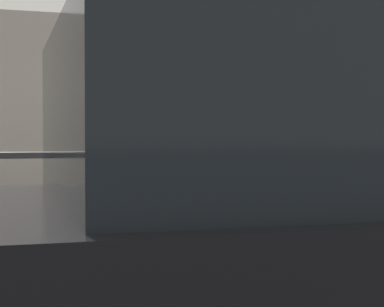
{
  "coord_description": "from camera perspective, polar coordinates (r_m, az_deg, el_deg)",
  "views": [
    {
      "loc": [
        -1.42,
        -3.45,
        1.35
      ],
      "look_at": [
        -0.2,
        0.57,
        1.25
      ],
      "focal_mm": 59.79,
      "sensor_mm": 36.0,
      "label": 1
    }
  ],
  "objects": [
    {
      "name": "sidewalk_curb",
      "position": [
        5.14,
        -0.24,
        -13.09
      ],
      "size": [
        36.0,
        2.64,
        0.13
      ],
      "primitive_type": "cube",
      "color": "#ADA8A0",
      "rests_on": "ground"
    },
    {
      "name": "parking_meter",
      "position": [
        4.17,
        4.63,
        -0.7
      ],
      "size": [
        0.17,
        0.18,
        1.47
      ],
      "rotation": [
        0.0,
        0.0,
        3.07
      ],
      "color": "slate",
      "rests_on": "sidewalk_curb"
    },
    {
      "name": "pedestrian_at_meter",
      "position": [
        4.22,
        -2.98,
        -2.54
      ],
      "size": [
        0.71,
        0.5,
        1.64
      ],
      "rotation": [
        0.0,
        0.0,
        -0.33
      ],
      "color": "brown",
      "rests_on": "sidewalk_curb"
    },
    {
      "name": "parked_sedan_black",
      "position": [
        2.64,
        10.58,
        -9.0
      ],
      "size": [
        4.61,
        1.84,
        1.76
      ],
      "rotation": [
        0.0,
        0.0,
        -1.58
      ],
      "color": "black",
      "rests_on": "ground"
    },
    {
      "name": "background_railing",
      "position": [
        6.0,
        -3.11,
        -2.83
      ],
      "size": [
        24.06,
        0.06,
        1.1
      ],
      "color": "black",
      "rests_on": "sidewalk_curb"
    },
    {
      "name": "backdrop_wall",
      "position": [
        8.62,
        -7.38,
        2.17
      ],
      "size": [
        32.0,
        0.5,
        2.94
      ],
      "primitive_type": "cube",
      "color": "gray",
      "rests_on": "ground"
    }
  ]
}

